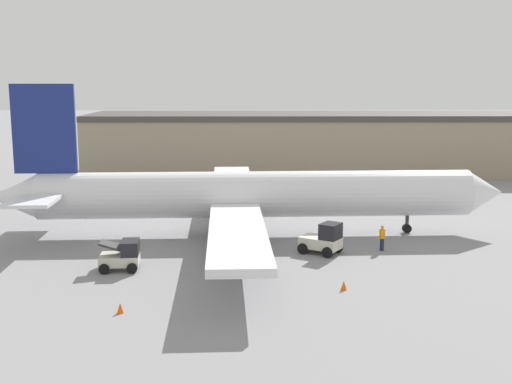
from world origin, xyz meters
The scene contains 8 objects.
ground_plane centered at (0.00, 0.00, 0.00)m, with size 400.00×400.00×0.00m, color gray.
terminal_building centered at (12.42, 33.86, 3.80)m, with size 66.28×13.85×7.59m.
airplane centered at (-1.05, -0.04, 3.10)m, with size 39.81×36.87×11.59m.
ground_crew_worker centered at (8.83, -4.73, 0.98)m, with size 0.40×0.40×1.84m.
baggage_tug centered at (4.62, -5.53, 1.01)m, with size 3.23×3.02×2.21m.
belt_loader_truck centered at (-8.56, -9.11, 0.91)m, with size 2.58×2.31×1.88m.
safety_cone_near centered at (-7.19, -16.84, 0.28)m, with size 0.36×0.36×0.55m.
safety_cone_far centered at (4.90, -13.27, 0.28)m, with size 0.36×0.36×0.55m.
Camera 1 is at (-0.50, -48.47, 11.96)m, focal length 45.00 mm.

